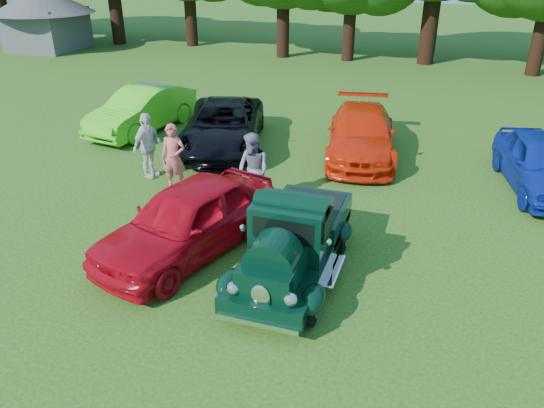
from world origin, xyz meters
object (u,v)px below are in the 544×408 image
(spectator_white, at_px, (147,146))
(back_car_lime, at_px, (142,110))
(back_car_blue, at_px, (542,163))
(spectator_pink, at_px, (174,158))
(red_convertible, at_px, (188,220))
(spectator_grey, at_px, (253,170))
(back_car_black, at_px, (224,125))
(gazebo, at_px, (44,11))
(back_car_orange, at_px, (361,134))
(hero_pickup, at_px, (293,241))

(spectator_white, bearing_deg, back_car_lime, 42.19)
(back_car_blue, bearing_deg, spectator_pink, -172.60)
(red_convertible, distance_m, spectator_grey, 2.77)
(back_car_black, xyz_separation_m, back_car_blue, (9.84, -0.37, 0.02))
(back_car_blue, bearing_deg, gazebo, 142.51)
(red_convertible, xyz_separation_m, back_car_lime, (-5.53, 7.31, -0.02))
(back_car_lime, bearing_deg, spectator_white, -48.36)
(back_car_lime, xyz_separation_m, gazebo, (-14.60, 12.76, 1.61))
(spectator_grey, bearing_deg, gazebo, 171.08)
(spectator_grey, height_order, spectator_white, spectator_grey)
(red_convertible, xyz_separation_m, back_car_orange, (2.61, 7.26, -0.05))
(red_convertible, height_order, spectator_pink, spectator_pink)
(back_car_orange, height_order, back_car_blue, back_car_blue)
(back_car_orange, height_order, gazebo, gazebo)
(back_car_lime, relative_size, spectator_white, 2.45)
(red_convertible, bearing_deg, spectator_pink, 139.65)
(back_car_lime, relative_size, spectator_grey, 2.42)
(red_convertible, height_order, spectator_grey, spectator_grey)
(back_car_blue, xyz_separation_m, spectator_white, (-10.93, -2.71, 0.20))
(hero_pickup, bearing_deg, spectator_pink, 145.18)
(back_car_lime, bearing_deg, spectator_pink, -41.71)
(spectator_pink, bearing_deg, hero_pickup, -43.89)
(back_car_lime, xyz_separation_m, spectator_white, (2.47, -3.78, 0.19))
(back_car_orange, distance_m, spectator_white, 6.79)
(hero_pickup, height_order, spectator_white, spectator_white)
(spectator_pink, height_order, spectator_white, spectator_white)
(back_car_black, relative_size, back_car_orange, 1.05)
(back_car_black, xyz_separation_m, gazebo, (-18.16, 13.46, 1.64))
(back_car_orange, xyz_separation_m, spectator_grey, (-2.07, -4.54, 0.23))
(back_car_black, height_order, back_car_blue, back_car_blue)
(back_car_black, bearing_deg, gazebo, 126.55)
(back_car_black, bearing_deg, red_convertible, -90.31)
(back_car_lime, bearing_deg, gazebo, 147.37)
(back_car_lime, distance_m, spectator_pink, 5.68)
(back_car_orange, bearing_deg, spectator_white, -156.19)
(back_car_black, height_order, back_car_orange, back_car_black)
(spectator_pink, bearing_deg, spectator_white, 144.50)
(hero_pickup, xyz_separation_m, spectator_grey, (-1.93, 2.80, 0.23))
(back_car_black, bearing_deg, spectator_white, -126.42)
(back_car_blue, bearing_deg, red_convertible, -152.79)
(back_car_orange, xyz_separation_m, back_car_blue, (5.26, -1.02, 0.02))
(back_car_blue, xyz_separation_m, spectator_pink, (-9.77, -3.29, 0.18))
(spectator_grey, height_order, gazebo, gazebo)
(back_car_orange, bearing_deg, back_car_blue, -20.47)
(back_car_lime, xyz_separation_m, back_car_black, (3.56, -0.70, -0.02))
(back_car_orange, xyz_separation_m, spectator_pink, (-4.51, -4.31, 0.20))
(spectator_grey, bearing_deg, spectator_pink, -154.46)
(spectator_grey, bearing_deg, red_convertible, -70.23)
(hero_pickup, relative_size, red_convertible, 0.94)
(spectator_grey, bearing_deg, back_car_orange, 96.64)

